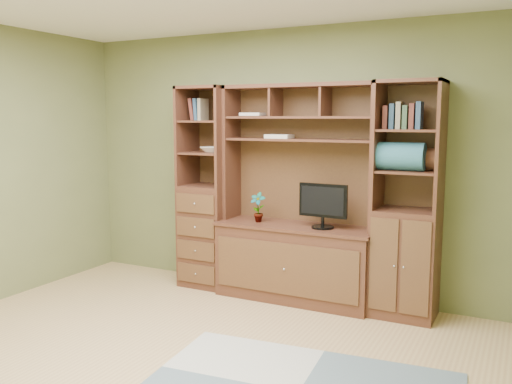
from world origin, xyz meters
The scene contains 10 objects.
room centered at (0.00, 0.00, 1.30)m, with size 4.60×4.10×2.64m.
center_hutch centered at (0.27, 1.73, 1.02)m, with size 1.54×0.53×2.05m, color #4B271A.
left_tower centered at (-0.73, 1.77, 1.02)m, with size 0.50×0.45×2.05m, color #4B271A.
right_tower centered at (1.30, 1.77, 1.02)m, with size 0.55×0.45×2.05m, color #4B271A.
monitor centered at (0.56, 1.70, 1.01)m, with size 0.46×0.21×0.57m, color black.
orchid centered at (-0.11, 1.70, 0.88)m, with size 0.15×0.10×0.29m, color #965432.
magazines centered at (0.06, 1.82, 1.56)m, with size 0.24×0.18×0.04m, color beige.
bowl centered at (-0.66, 1.77, 1.42)m, with size 0.23×0.23×0.06m, color white.
blanket_teal centered at (1.23, 1.73, 1.41)m, with size 0.41×0.24×0.24m, color #2C6474.
blanket_red centered at (1.40, 1.85, 1.38)m, with size 0.34×0.19×0.19m, color brown.
Camera 1 is at (2.22, -2.93, 1.73)m, focal length 38.00 mm.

